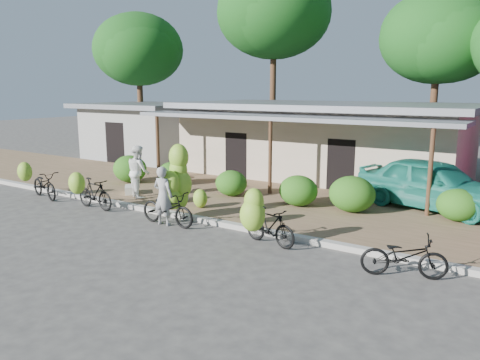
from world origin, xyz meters
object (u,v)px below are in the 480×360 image
Objects in this scene: tree_far_center at (272,11)px; tree_center_right at (435,36)px; bike_center at (173,194)px; bike_far_right at (404,256)px; sack_far at (130,190)px; bike_right at (264,221)px; tree_back_left at (137,48)px; bystander at (138,171)px; bike_far_left at (42,183)px; vendor at (163,196)px; bike_left at (92,192)px; teal_van at (433,184)px; sack_near at (176,197)px.

tree_center_right is (9.00, 0.50, -1.86)m from tree_far_center.
tree_center_right reaches higher than bike_center.
bike_far_right is 2.53× the size of sack_far.
bike_center is 1.39× the size of bike_right.
bike_center is (13.02, -11.67, -5.58)m from tree_back_left.
sack_far is 0.40× the size of bystander.
bystander is at bearing 63.12° from bike_center.
tree_far_center reaches higher than bike_center.
tree_center_right is 4.27× the size of bike_far_left.
vendor is (-3.46, 0.06, 0.19)m from bike_right.
bystander is (-9.83, 1.96, 0.59)m from bike_far_right.
bike_left is 1.03× the size of bike_right.
teal_van is (9.53, 5.83, 0.34)m from bike_left.
bike_center reaches higher than sack_near.
bike_left is at bearing 101.31° from bike_right.
teal_van is at bearing 26.09° from sack_near.
tree_center_right reaches higher than vendor.
bike_right is 3.47m from vendor.
tree_back_left is 0.79× the size of tree_far_center.
bike_right is at bearing 169.18° from teal_van.
tree_back_left is at bearing 133.35° from sack_far.
vendor reaches higher than bike_far_right.
tree_back_left reaches higher than teal_van.
bike_left is 6.68m from bike_right.
bike_center is at bearing -71.11° from tree_far_center.
bystander is (3.15, 1.76, 0.48)m from bike_far_left.
bike_left is at bearing 136.44° from teal_van.
vendor reaches higher than bike_left.
bike_left is 2.07× the size of sack_near.
tree_far_center reaches higher than bike_far_left.
sack_near is 0.17× the size of teal_van.
bike_left is (-7.31, -15.45, -5.94)m from tree_center_right.
tree_far_center is 12.90× the size of sack_near.
bike_far_left is at bearing -94.31° from tree_far_center.
sack_near is (-1.47, 1.80, -0.64)m from bike_center.
tree_back_left is at bearing 48.77° from bike_center.
bystander is at bearing 85.18° from bike_right.
sack_near is (11.55, -9.87, -6.21)m from tree_back_left.
tree_back_left is at bearing 139.48° from sack_near.
bike_center is at bearing -25.93° from sack_far.
tree_back_left is at bearing 42.56° from bike_left.
bike_far_left is at bearing 129.98° from teal_van.
tree_far_center is at bearing 65.88° from teal_van.
bike_far_left is 1.16× the size of vendor.
bike_far_left is at bearing 92.57° from bike_center.
sack_far is at bearing -37.36° from bike_far_left.
teal_van is at bearing -13.86° from bike_right.
bike_center is 1.34× the size of vendor.
vendor is at bearing -77.71° from bike_far_left.
vendor is (1.36, -2.09, 0.61)m from sack_near.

